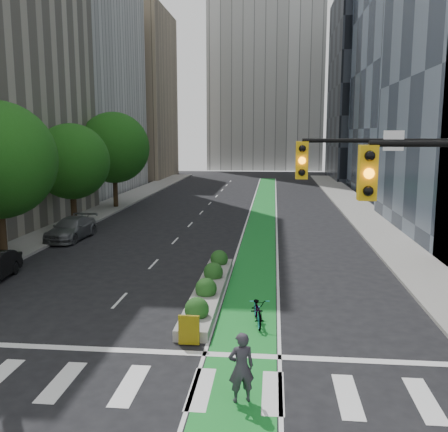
% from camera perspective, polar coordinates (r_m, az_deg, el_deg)
% --- Properties ---
extents(ground, '(160.00, 160.00, 0.00)m').
position_cam_1_polar(ground, '(15.89, -9.61, -16.84)').
color(ground, black).
rests_on(ground, ground).
extents(sidewalk_left, '(3.60, 90.00, 0.15)m').
position_cam_1_polar(sidewalk_left, '(42.36, -16.16, -0.38)').
color(sidewalk_left, gray).
rests_on(sidewalk_left, ground).
extents(sidewalk_right, '(3.60, 90.00, 0.15)m').
position_cam_1_polar(sidewalk_right, '(40.11, 16.95, -0.95)').
color(sidewalk_right, gray).
rests_on(sidewalk_right, ground).
extents(bike_lane_paint, '(2.20, 70.00, 0.01)m').
position_cam_1_polar(bike_lane_paint, '(44.28, 4.45, 0.28)').
color(bike_lane_paint, '#17812A').
rests_on(bike_lane_paint, ground).
extents(building_tan_far, '(14.00, 16.00, 26.00)m').
position_cam_1_polar(building_tan_far, '(83.45, -11.27, 13.34)').
color(building_tan_far, tan).
rests_on(building_tan_far, ground).
extents(building_glass_far, '(14.00, 24.00, 42.00)m').
position_cam_1_polar(building_glass_far, '(62.74, 23.05, 21.58)').
color(building_glass_far, '#19212D').
rests_on(building_glass_far, ground).
extents(building_dark_end, '(14.00, 18.00, 28.00)m').
position_cam_1_polar(building_dark_end, '(83.58, 17.30, 13.78)').
color(building_dark_end, black).
rests_on(building_dark_end, ground).
extents(tree_midfar, '(5.60, 5.60, 7.76)m').
position_cam_1_polar(tree_midfar, '(38.77, -17.03, 5.96)').
color(tree_midfar, black).
rests_on(tree_midfar, ground).
extents(tree_far, '(6.60, 6.60, 9.00)m').
position_cam_1_polar(tree_far, '(48.11, -12.47, 7.62)').
color(tree_far, black).
rests_on(tree_far, ground).
extents(signal_right, '(5.82, 0.51, 7.20)m').
position_cam_1_polar(signal_right, '(15.12, 23.96, 0.27)').
color(signal_right, black).
rests_on(signal_right, ground).
extents(median_planter, '(1.20, 10.26, 1.10)m').
position_cam_1_polar(median_planter, '(21.96, -1.69, -8.15)').
color(median_planter, gray).
rests_on(median_planter, ground).
extents(bicycle, '(0.98, 2.11, 1.07)m').
position_cam_1_polar(bicycle, '(18.89, 3.89, -10.61)').
color(bicycle, gray).
rests_on(bicycle, ground).
extents(cyclist, '(0.81, 0.66, 1.92)m').
position_cam_1_polar(cyclist, '(13.61, 1.98, -16.90)').
color(cyclist, '#322E38').
rests_on(cyclist, ground).
extents(parked_car_left_far, '(2.27, 5.10, 1.45)m').
position_cam_1_polar(parked_car_left_far, '(34.83, -17.06, -1.39)').
color(parked_car_left_far, '#5A5D5F').
rests_on(parked_car_left_far, ground).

